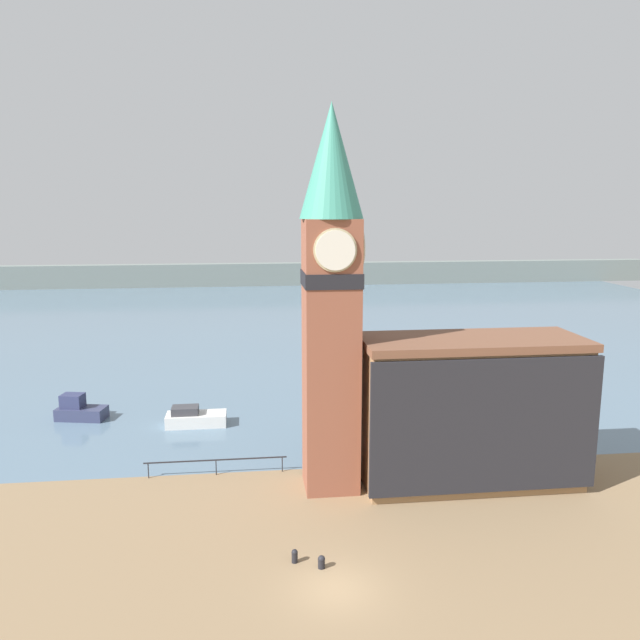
# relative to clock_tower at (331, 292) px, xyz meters

# --- Properties ---
(ground_plane) EXTENTS (160.00, 160.00, 0.00)m
(ground_plane) POSITION_rel_clock_tower_xyz_m (-1.19, -10.94, -12.66)
(ground_plane) COLOR #846B4C
(water) EXTENTS (160.00, 120.00, 0.00)m
(water) POSITION_rel_clock_tower_xyz_m (-1.19, 62.76, -12.66)
(water) COLOR slate
(water) RESTS_ON ground_plane
(far_shoreline) EXTENTS (180.00, 3.00, 5.00)m
(far_shoreline) POSITION_rel_clock_tower_xyz_m (-1.19, 102.76, -10.16)
(far_shoreline) COLOR slate
(far_shoreline) RESTS_ON water
(pier_railing) EXTENTS (9.48, 0.08, 1.09)m
(pier_railing) POSITION_rel_clock_tower_xyz_m (-7.42, 2.51, -11.71)
(pier_railing) COLOR #232328
(pier_railing) RESTS_ON ground_plane
(clock_tower) EXTENTS (3.84, 3.84, 23.78)m
(clock_tower) POSITION_rel_clock_tower_xyz_m (0.00, 0.00, 0.00)
(clock_tower) COLOR brown
(clock_tower) RESTS_ON ground_plane
(pier_building) EXTENTS (14.26, 5.86, 9.60)m
(pier_building) POSITION_rel_clock_tower_xyz_m (9.03, -0.35, -7.84)
(pier_building) COLOR #9E754C
(pier_building) RESTS_ON ground_plane
(boat_near) EXTENTS (4.88, 2.09, 1.63)m
(boat_near) POSITION_rel_clock_tower_xyz_m (-9.62, 12.41, -12.02)
(boat_near) COLOR silver
(boat_near) RESTS_ON water
(boat_far) EXTENTS (4.31, 2.67, 2.16)m
(boat_far) POSITION_rel_clock_tower_xyz_m (-19.41, 15.10, -11.87)
(boat_far) COLOR #333856
(boat_far) RESTS_ON water
(mooring_bollard_near) EXTENTS (0.32, 0.32, 0.71)m
(mooring_bollard_near) POSITION_rel_clock_tower_xyz_m (-2.98, -8.51, -12.27)
(mooring_bollard_near) COLOR black
(mooring_bollard_near) RESTS_ON ground_plane
(mooring_bollard_far) EXTENTS (0.37, 0.37, 0.67)m
(mooring_bollard_far) POSITION_rel_clock_tower_xyz_m (-1.69, -9.17, -12.30)
(mooring_bollard_far) COLOR black
(mooring_bollard_far) RESTS_ON ground_plane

